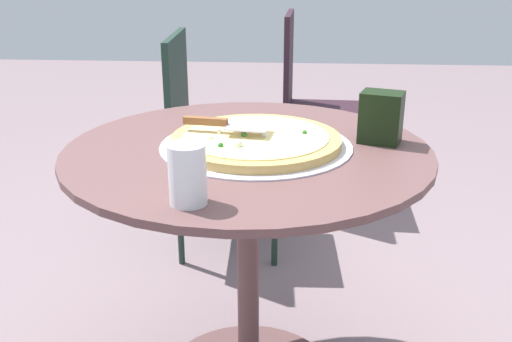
{
  "coord_description": "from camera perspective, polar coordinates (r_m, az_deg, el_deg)",
  "views": [
    {
      "loc": [
        -1.33,
        -0.11,
        1.16
      ],
      "look_at": [
        0.01,
        -0.02,
        0.65
      ],
      "focal_mm": 40.99,
      "sensor_mm": 36.0,
      "label": 1
    }
  ],
  "objects": [
    {
      "name": "drinking_cup",
      "position": [
        1.08,
        -6.71,
        -0.33
      ],
      "size": [
        0.07,
        0.07,
        0.12
      ],
      "primitive_type": "cylinder",
      "color": "white",
      "rests_on": "patio_table"
    },
    {
      "name": "patio_chair_far",
      "position": [
        2.3,
        -4.62,
        4.1
      ],
      "size": [
        0.44,
        0.44,
        0.86
      ],
      "color": "#1B3026",
      "rests_on": "ground"
    },
    {
      "name": "pizza_on_tray",
      "position": [
        1.41,
        -0.01,
        2.95
      ],
      "size": [
        0.46,
        0.46,
        0.04
      ],
      "color": "silver",
      "rests_on": "patio_table"
    },
    {
      "name": "patio_table",
      "position": [
        1.48,
        -0.8,
        -5.03
      ],
      "size": [
        0.88,
        0.88,
        0.71
      ],
      "color": "brown",
      "rests_on": "ground"
    },
    {
      "name": "patio_chair_near",
      "position": [
        2.71,
        5.2,
        7.26
      ],
      "size": [
        0.38,
        0.38,
        0.89
      ],
      "color": "#2F1A25",
      "rests_on": "ground"
    },
    {
      "name": "pizza_server",
      "position": [
        1.42,
        -3.01,
        4.64
      ],
      "size": [
        0.09,
        0.21,
        0.02
      ],
      "color": "silver",
      "rests_on": "pizza_on_tray"
    },
    {
      "name": "napkin_dispenser",
      "position": [
        1.46,
        12.11,
        5.15
      ],
      "size": [
        0.1,
        0.12,
        0.13
      ],
      "primitive_type": "cube",
      "rotation": [
        0.0,
        0.0,
        4.4
      ],
      "color": "black",
      "rests_on": "patio_table"
    }
  ]
}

